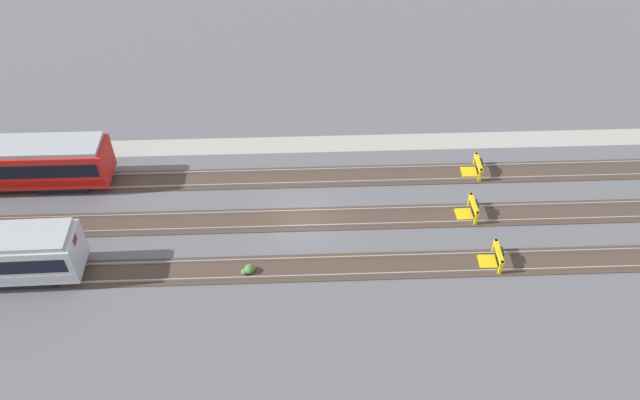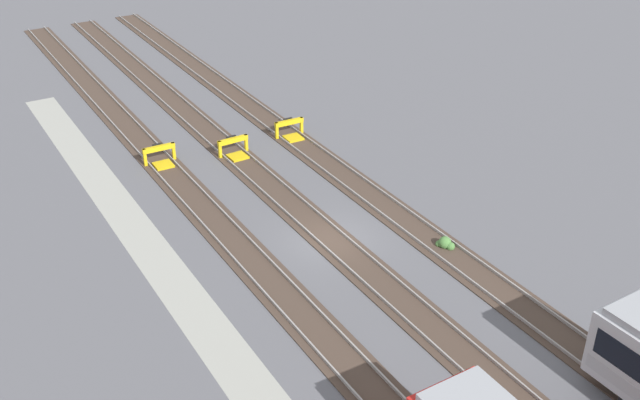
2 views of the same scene
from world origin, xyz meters
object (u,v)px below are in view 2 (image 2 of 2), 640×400
(bumper_stop_middle_track, at_px, (291,131))
(bumper_stop_nearest_track, at_px, (161,157))
(weed_clump, at_px, (445,244))
(bumper_stop_near_inner_track, at_px, (235,149))

(bumper_stop_middle_track, bearing_deg, bumper_stop_nearest_track, -94.31)
(bumper_stop_nearest_track, relative_size, bumper_stop_middle_track, 1.00)
(weed_clump, bearing_deg, bumper_stop_middle_track, -179.27)
(bumper_stop_near_inner_track, xyz_separation_m, weed_clump, (14.74, 4.47, -0.27))
(bumper_stop_nearest_track, xyz_separation_m, bumper_stop_near_inner_track, (1.27, 4.31, 0.00))
(weed_clump, bearing_deg, bumper_stop_nearest_track, -151.25)
(bumper_stop_nearest_track, height_order, bumper_stop_near_inner_track, same)
(bumper_stop_near_inner_track, distance_m, weed_clump, 15.40)
(bumper_stop_near_inner_track, height_order, weed_clump, bumper_stop_near_inner_track)
(bumper_stop_middle_track, xyz_separation_m, weed_clump, (15.35, 0.20, -0.27))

